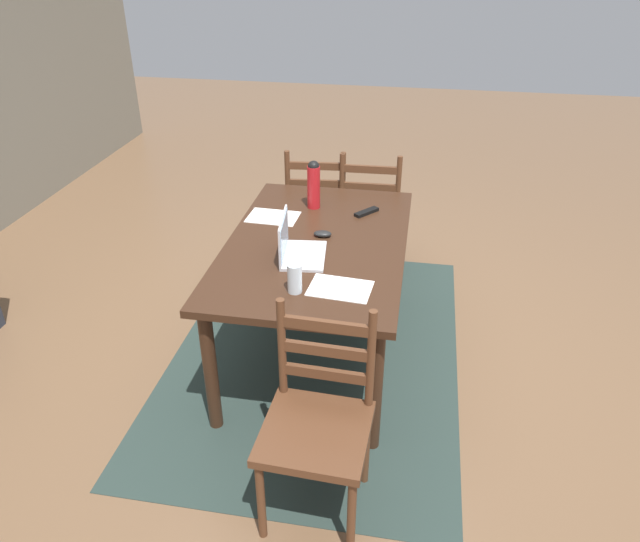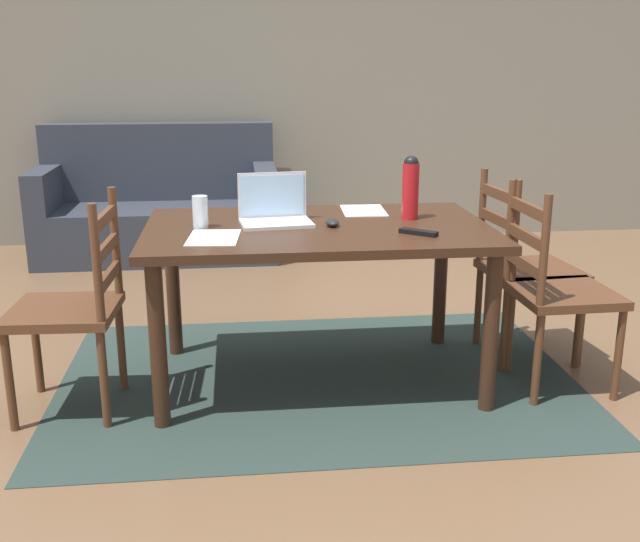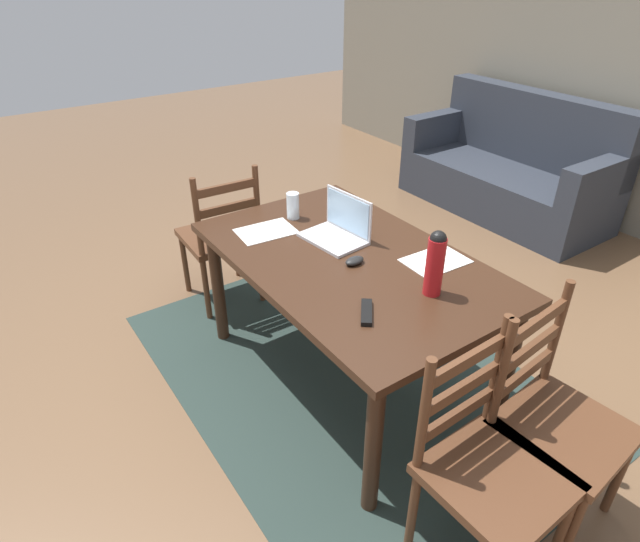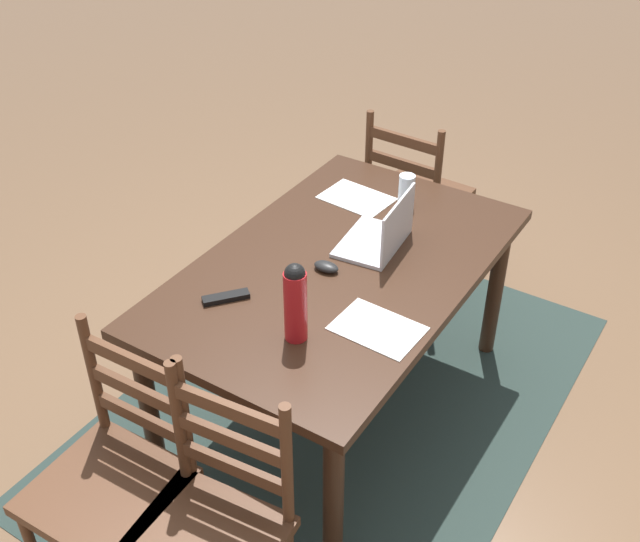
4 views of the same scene
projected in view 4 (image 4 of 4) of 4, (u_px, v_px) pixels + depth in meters
ground_plane at (337, 404)px, 3.41m from camera, size 14.00×14.00×0.00m
area_rug at (337, 404)px, 3.41m from camera, size 2.44×1.68×0.01m
dining_table at (340, 283)px, 3.03m from camera, size 1.56×0.97×0.75m
chair_right_near at (115, 480)px, 2.49m from camera, size 0.45×0.45×0.95m
chair_right_far at (208, 535)px, 2.33m from camera, size 0.48×0.48×0.95m
chair_left_near at (415, 198)px, 3.96m from camera, size 0.46×0.46×0.95m
laptop at (383, 234)px, 3.04m from camera, size 0.34×0.25×0.23m
water_bottle at (295, 301)px, 2.53m from camera, size 0.08×0.08×0.30m
drinking_glass at (406, 191)px, 3.29m from camera, size 0.07×0.07×0.15m
computer_mouse at (326, 267)px, 2.93m from camera, size 0.06×0.10×0.03m
tv_remote at (226, 297)px, 2.79m from camera, size 0.16×0.14×0.02m
paper_stack_left at (356, 198)px, 3.38m from camera, size 0.24×0.31×0.00m
paper_stack_right at (378, 328)px, 2.66m from camera, size 0.22×0.31×0.00m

